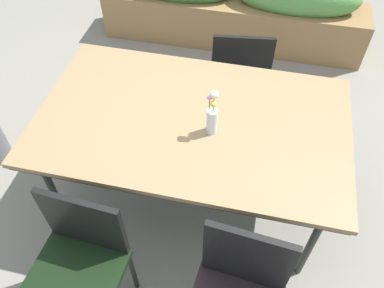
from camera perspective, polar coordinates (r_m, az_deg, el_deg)
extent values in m
plane|color=gray|center=(2.85, -0.51, -5.68)|extent=(12.00, 12.00, 0.00)
cube|color=#8C704C|center=(2.21, 0.00, 3.52)|extent=(1.76, 1.06, 0.03)
cube|color=#232823|center=(2.23, 0.00, 3.03)|extent=(1.73, 1.04, 0.02)
cylinder|color=#232823|center=(2.51, -19.58, -6.73)|extent=(0.04, 0.04, 0.74)
cylinder|color=#232823|center=(2.29, 17.07, -13.81)|extent=(0.04, 0.04, 0.74)
cylinder|color=#232823|center=(2.96, -12.84, 6.22)|extent=(0.04, 0.04, 0.74)
cylinder|color=#232823|center=(2.78, 17.46, 1.37)|extent=(0.04, 0.04, 0.74)
cube|color=black|center=(3.07, 6.95, 10.96)|extent=(0.49, 0.49, 0.04)
cube|color=black|center=(2.78, 7.34, 11.81)|extent=(0.42, 0.09, 0.41)
cylinder|color=black|center=(3.36, 3.18, 10.29)|extent=(0.03, 0.03, 0.43)
cylinder|color=black|center=(3.38, 10.01, 9.79)|extent=(0.03, 0.03, 0.43)
cylinder|color=black|center=(3.07, 2.82, 5.59)|extent=(0.03, 0.03, 0.43)
cylinder|color=black|center=(3.09, 10.23, 5.08)|extent=(0.03, 0.03, 0.43)
cube|color=black|center=(1.85, 8.05, -16.22)|extent=(0.41, 0.07, 0.44)
cylinder|color=black|center=(2.28, 1.64, -19.77)|extent=(0.03, 0.03, 0.43)
cube|color=black|center=(2.11, -17.00, -18.58)|extent=(0.48, 0.48, 0.04)
cube|color=black|center=(1.99, -15.61, -11.06)|extent=(0.43, 0.06, 0.40)
cylinder|color=black|center=(2.32, -8.64, -17.98)|extent=(0.03, 0.03, 0.44)
cylinder|color=black|center=(2.45, -17.82, -14.85)|extent=(0.03, 0.03, 0.44)
cylinder|color=silver|center=(2.08, 2.93, 3.40)|extent=(0.06, 0.06, 0.16)
cylinder|color=#387233|center=(2.00, 2.56, 5.52)|extent=(0.01, 0.01, 0.13)
sphere|color=pink|center=(1.96, 2.63, 6.88)|extent=(0.03, 0.03, 0.03)
cylinder|color=#387233|center=(2.00, 3.19, 5.66)|extent=(0.01, 0.01, 0.15)
sphere|color=white|center=(1.95, 3.29, 7.25)|extent=(0.04, 0.04, 0.04)
cylinder|color=#387233|center=(2.00, 3.10, 4.83)|extent=(0.01, 0.01, 0.10)
sphere|color=#EFCC4C|center=(1.96, 3.16, 5.89)|extent=(0.03, 0.03, 0.03)
cube|color=olive|center=(4.02, 5.88, 17.53)|extent=(2.51, 0.45, 0.44)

